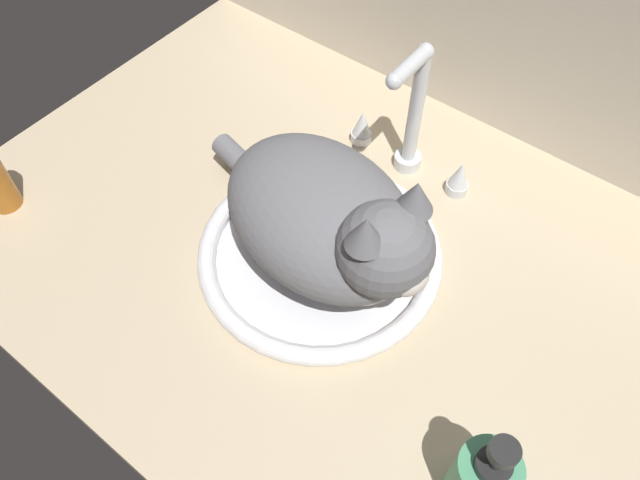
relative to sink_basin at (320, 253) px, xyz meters
The scene contains 5 objects.
countertop 6.51cm from the sink_basin, 11.88° to the left, with size 114.07×69.89×3.00cm, color #CCB793.
backsplash_wall 39.97cm from the sink_basin, 81.10° to the left, with size 114.07×2.40×33.95cm, color beige.
sink_basin is the anchor object (origin of this frame).
faucet 21.73cm from the sink_basin, 90.00° to the left, with size 19.93×10.00×21.31cm.
cat 9.07cm from the sink_basin, 12.75° to the right, with size 38.81×25.14×19.30cm.
Camera 1 is at (22.39, -37.85, 70.60)cm, focal length 34.61 mm.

